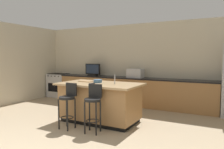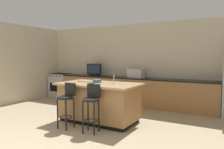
{
  "view_description": "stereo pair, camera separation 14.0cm",
  "coord_description": "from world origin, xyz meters",
  "px_view_note": "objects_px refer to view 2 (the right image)",
  "views": [
    {
      "loc": [
        2.8,
        -1.79,
        1.54
      ],
      "look_at": [
        -0.04,
        3.45,
        1.07
      ],
      "focal_mm": 35.02,
      "sensor_mm": 36.0,
      "label": 1
    },
    {
      "loc": [
        2.92,
        -1.72,
        1.54
      ],
      "look_at": [
        -0.04,
        3.45,
        1.07
      ],
      "focal_mm": 35.02,
      "sensor_mm": 36.0,
      "label": 2
    }
  ],
  "objects_px": {
    "tv_monitor": "(94,70)",
    "tv_remote": "(91,83)",
    "kitchen_island": "(99,102)",
    "bar_stool_right": "(92,104)",
    "bar_stool_left": "(67,101)",
    "fruit_bowl": "(97,81)",
    "microwave": "(136,73)",
    "range_oven": "(61,85)",
    "cutting_board": "(86,81)"
  },
  "relations": [
    {
      "from": "tv_monitor",
      "to": "tv_remote",
      "type": "xyz_separation_m",
      "value": [
        1.46,
        -2.22,
        -0.15
      ]
    },
    {
      "from": "kitchen_island",
      "to": "bar_stool_right",
      "type": "xyz_separation_m",
      "value": [
        0.28,
        -0.71,
        0.12
      ]
    },
    {
      "from": "bar_stool_left",
      "to": "fruit_bowl",
      "type": "height_order",
      "value": "fruit_bowl"
    },
    {
      "from": "microwave",
      "to": "bar_stool_right",
      "type": "relative_size",
      "value": 0.49
    },
    {
      "from": "bar_stool_right",
      "to": "tv_remote",
      "type": "bearing_deg",
      "value": 113.81
    },
    {
      "from": "range_oven",
      "to": "cutting_board",
      "type": "distance_m",
      "value": 3.35
    },
    {
      "from": "fruit_bowl",
      "to": "tv_remote",
      "type": "height_order",
      "value": "fruit_bowl"
    },
    {
      "from": "fruit_bowl",
      "to": "tv_remote",
      "type": "xyz_separation_m",
      "value": [
        0.03,
        -0.28,
        -0.03
      ]
    },
    {
      "from": "tv_monitor",
      "to": "tv_remote",
      "type": "relative_size",
      "value": 3.45
    },
    {
      "from": "range_oven",
      "to": "microwave",
      "type": "xyz_separation_m",
      "value": [
        3.21,
        0.0,
        0.58
      ]
    },
    {
      "from": "tv_monitor",
      "to": "tv_remote",
      "type": "bearing_deg",
      "value": -56.68
    },
    {
      "from": "range_oven",
      "to": "bar_stool_left",
      "type": "bearing_deg",
      "value": -45.15
    },
    {
      "from": "microwave",
      "to": "bar_stool_left",
      "type": "distance_m",
      "value": 2.89
    },
    {
      "from": "range_oven",
      "to": "tv_monitor",
      "type": "distance_m",
      "value": 1.74
    },
    {
      "from": "microwave",
      "to": "fruit_bowl",
      "type": "distance_m",
      "value": 2.0
    },
    {
      "from": "tv_remote",
      "to": "tv_monitor",
      "type": "bearing_deg",
      "value": 134.13
    },
    {
      "from": "kitchen_island",
      "to": "range_oven",
      "type": "relative_size",
      "value": 2.13
    },
    {
      "from": "bar_stool_left",
      "to": "fruit_bowl",
      "type": "relative_size",
      "value": 4.71
    },
    {
      "from": "microwave",
      "to": "fruit_bowl",
      "type": "relative_size",
      "value": 2.31
    },
    {
      "from": "microwave",
      "to": "tv_remote",
      "type": "xyz_separation_m",
      "value": [
        -0.13,
        -2.27,
        -0.1
      ]
    },
    {
      "from": "range_oven",
      "to": "tv_monitor",
      "type": "relative_size",
      "value": 1.56
    },
    {
      "from": "kitchen_island",
      "to": "bar_stool_right",
      "type": "relative_size",
      "value": 1.98
    },
    {
      "from": "range_oven",
      "to": "bar_stool_left",
      "type": "height_order",
      "value": "bar_stool_left"
    },
    {
      "from": "cutting_board",
      "to": "kitchen_island",
      "type": "bearing_deg",
      "value": -13.53
    },
    {
      "from": "kitchen_island",
      "to": "fruit_bowl",
      "type": "relative_size",
      "value": 9.37
    },
    {
      "from": "fruit_bowl",
      "to": "tv_remote",
      "type": "distance_m",
      "value": 0.28
    },
    {
      "from": "bar_stool_right",
      "to": "cutting_board",
      "type": "relative_size",
      "value": 2.76
    },
    {
      "from": "bar_stool_right",
      "to": "tv_remote",
      "type": "distance_m",
      "value": 0.71
    },
    {
      "from": "microwave",
      "to": "bar_stool_right",
      "type": "xyz_separation_m",
      "value": [
        0.22,
        -2.78,
        -0.44
      ]
    },
    {
      "from": "kitchen_island",
      "to": "cutting_board",
      "type": "distance_m",
      "value": 0.68
    },
    {
      "from": "tv_monitor",
      "to": "microwave",
      "type": "bearing_deg",
      "value": 1.86
    },
    {
      "from": "fruit_bowl",
      "to": "tv_remote",
      "type": "bearing_deg",
      "value": -84.2
    },
    {
      "from": "kitchen_island",
      "to": "tv_remote",
      "type": "relative_size",
      "value": 11.47
    },
    {
      "from": "range_oven",
      "to": "microwave",
      "type": "height_order",
      "value": "microwave"
    },
    {
      "from": "fruit_bowl",
      "to": "cutting_board",
      "type": "relative_size",
      "value": 0.58
    },
    {
      "from": "tv_monitor",
      "to": "bar_stool_right",
      "type": "xyz_separation_m",
      "value": [
        1.82,
        -2.73,
        -0.5
      ]
    },
    {
      "from": "kitchen_island",
      "to": "bar_stool_left",
      "type": "bearing_deg",
      "value": -114.37
    },
    {
      "from": "bar_stool_left",
      "to": "bar_stool_right",
      "type": "distance_m",
      "value": 0.63
    },
    {
      "from": "range_oven",
      "to": "tv_remote",
      "type": "xyz_separation_m",
      "value": [
        3.08,
        -2.27,
        0.48
      ]
    },
    {
      "from": "kitchen_island",
      "to": "bar_stool_right",
      "type": "height_order",
      "value": "bar_stool_right"
    },
    {
      "from": "kitchen_island",
      "to": "tv_monitor",
      "type": "xyz_separation_m",
      "value": [
        -1.54,
        2.02,
        0.62
      ]
    },
    {
      "from": "bar_stool_right",
      "to": "fruit_bowl",
      "type": "relative_size",
      "value": 4.74
    },
    {
      "from": "kitchen_island",
      "to": "bar_stool_right",
      "type": "bearing_deg",
      "value": -68.52
    },
    {
      "from": "tv_remote",
      "to": "cutting_board",
      "type": "bearing_deg",
      "value": 152.3
    },
    {
      "from": "tv_monitor",
      "to": "bar_stool_right",
      "type": "relative_size",
      "value": 0.59
    },
    {
      "from": "kitchen_island",
      "to": "fruit_bowl",
      "type": "height_order",
      "value": "fruit_bowl"
    },
    {
      "from": "tv_monitor",
      "to": "cutting_board",
      "type": "distance_m",
      "value": 2.18
    },
    {
      "from": "microwave",
      "to": "bar_stool_right",
      "type": "height_order",
      "value": "microwave"
    },
    {
      "from": "kitchen_island",
      "to": "cutting_board",
      "type": "xyz_separation_m",
      "value": [
        -0.48,
        0.12,
        0.46
      ]
    },
    {
      "from": "bar_stool_right",
      "to": "cutting_board",
      "type": "distance_m",
      "value": 1.18
    }
  ]
}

